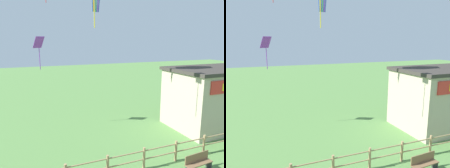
% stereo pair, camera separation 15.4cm
% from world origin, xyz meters
% --- Properties ---
extents(wooden_fence, '(14.84, 0.14, 1.23)m').
position_xyz_m(wooden_fence, '(0.00, 7.67, 0.69)').
color(wooden_fence, '#9E7F56').
rests_on(wooden_fence, ground_plane).
extents(seaside_building, '(7.89, 4.91, 4.75)m').
position_xyz_m(seaside_building, '(9.77, 11.05, 2.39)').
color(seaside_building, '#B7A88E').
rests_on(seaside_building, ground_plane).
extents(park_bench_by_building, '(1.67, 0.51, 0.96)m').
position_xyz_m(park_bench_by_building, '(3.61, 6.41, 0.51)').
color(park_bench_by_building, brown).
rests_on(park_bench_by_building, ground_plane).
extents(kite_purple_streamer, '(0.91, 0.84, 2.49)m').
position_xyz_m(kite_purple_streamer, '(-3.42, 15.89, 6.45)').
color(kite_purple_streamer, purple).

